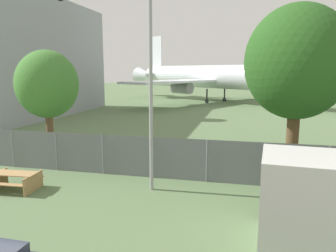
{
  "coord_description": "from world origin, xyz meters",
  "views": [
    {
      "loc": [
        4.16,
        -4.34,
        5.04
      ],
      "look_at": [
        0.02,
        13.05,
        2.0
      ],
      "focal_mm": 35.0,
      "sensor_mm": 36.0,
      "label": 1
    }
  ],
  "objects_px": {
    "picnic_bench_near_cabin": "(15,179)",
    "airplane": "(223,77)",
    "tree_near_hangar": "(297,63)",
    "tree_left_of_cabin": "(47,85)"
  },
  "relations": [
    {
      "from": "airplane",
      "to": "tree_near_hangar",
      "type": "distance_m",
      "value": 34.91
    },
    {
      "from": "picnic_bench_near_cabin",
      "to": "tree_left_of_cabin",
      "type": "relative_size",
      "value": 0.33
    },
    {
      "from": "picnic_bench_near_cabin",
      "to": "airplane",
      "type": "bearing_deg",
      "value": 81.82
    },
    {
      "from": "airplane",
      "to": "tree_left_of_cabin",
      "type": "xyz_separation_m",
      "value": [
        -6.98,
        -36.06,
        0.28
      ]
    },
    {
      "from": "picnic_bench_near_cabin",
      "to": "tree_near_hangar",
      "type": "xyz_separation_m",
      "value": [
        11.87,
        6.22,
        4.94
      ]
    },
    {
      "from": "airplane",
      "to": "tree_left_of_cabin",
      "type": "relative_size",
      "value": 6.11
    },
    {
      "from": "picnic_bench_near_cabin",
      "to": "tree_left_of_cabin",
      "type": "height_order",
      "value": "tree_left_of_cabin"
    },
    {
      "from": "picnic_bench_near_cabin",
      "to": "tree_left_of_cabin",
      "type": "xyz_separation_m",
      "value": [
        -1.15,
        4.51,
        3.79
      ]
    },
    {
      "from": "tree_left_of_cabin",
      "to": "picnic_bench_near_cabin",
      "type": "bearing_deg",
      "value": -75.7
    },
    {
      "from": "tree_near_hangar",
      "to": "tree_left_of_cabin",
      "type": "relative_size",
      "value": 1.35
    }
  ]
}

